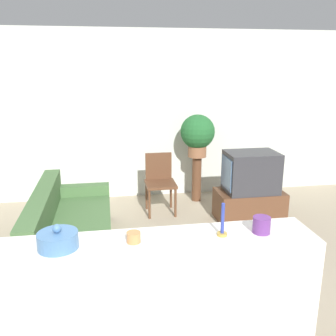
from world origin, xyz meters
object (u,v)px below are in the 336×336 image
object	(u,v)px
couch	(70,233)
potted_plant	(198,133)
wooden_chair	(160,179)
decorative_bowl	(58,240)
television	(251,172)

from	to	relation	value
couch	potted_plant	size ratio (longest dim) A/B	3.01
wooden_chair	decorative_bowl	world-z (taller)	decorative_bowl
couch	potted_plant	bearing A→B (deg)	38.75
wooden_chair	potted_plant	distance (m)	0.97
couch	television	world-z (taller)	television
potted_plant	decorative_bowl	distance (m)	3.80
television	potted_plant	bearing A→B (deg)	122.62
wooden_chair	decorative_bowl	bearing A→B (deg)	-109.96
television	potted_plant	size ratio (longest dim) A/B	1.07
couch	decorative_bowl	size ratio (longest dim) A/B	7.78
couch	wooden_chair	distance (m)	1.69
wooden_chair	potted_plant	size ratio (longest dim) A/B	1.31
potted_plant	wooden_chair	bearing A→B (deg)	-150.59
wooden_chair	decorative_bowl	distance (m)	3.24
couch	decorative_bowl	xyz separation A→B (m)	(0.14, -1.86, 0.81)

